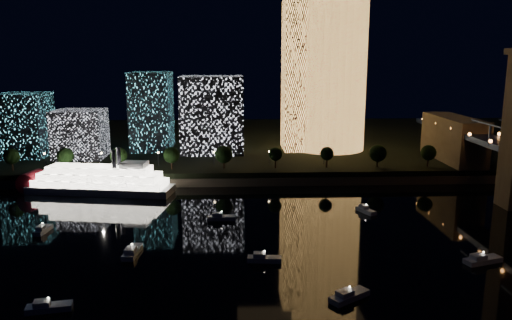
# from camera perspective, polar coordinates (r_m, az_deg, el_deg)

# --- Properties ---
(ground) EXTENTS (520.00, 520.00, 0.00)m
(ground) POSITION_cam_1_polar(r_m,az_deg,el_deg) (113.93, 11.17, -13.13)
(ground) COLOR black
(ground) RESTS_ON ground
(far_bank) EXTENTS (420.00, 160.00, 5.00)m
(far_bank) POSITION_cam_1_polar(r_m,az_deg,el_deg) (265.34, 3.10, 2.01)
(far_bank) COLOR black
(far_bank) RESTS_ON ground
(seawall) EXTENTS (420.00, 6.00, 3.00)m
(seawall) POSITION_cam_1_polar(r_m,az_deg,el_deg) (189.72, 5.40, -2.31)
(seawall) COLOR #6B5E4C
(seawall) RESTS_ON ground
(tower_cylindrical) EXTENTS (34.00, 34.00, 85.19)m
(tower_cylindrical) POSITION_cam_1_polar(r_m,az_deg,el_deg) (232.30, 8.61, 11.71)
(tower_cylindrical) COLOR #FFAE51
(tower_cylindrical) RESTS_ON far_bank
(tower_rectangular) EXTENTS (21.16, 21.16, 67.33)m
(tower_rectangular) POSITION_cam_1_polar(r_m,az_deg,el_deg) (231.50, 5.79, 9.54)
(tower_rectangular) COLOR #FFAE51
(tower_rectangular) RESTS_ON far_bank
(midrise_blocks) EXTENTS (104.08, 39.88, 35.51)m
(midrise_blocks) POSITION_cam_1_polar(r_m,az_deg,el_deg) (228.23, -12.95, 4.70)
(midrise_blocks) COLOR white
(midrise_blocks) RESTS_ON far_bank
(riverboat) EXTENTS (56.07, 20.01, 16.57)m
(riverboat) POSITION_cam_1_polar(r_m,az_deg,el_deg) (185.90, -18.05, -2.27)
(riverboat) COLOR silver
(riverboat) RESTS_ON ground
(motorboats) EXTENTS (119.82, 73.76, 2.78)m
(motorboats) POSITION_cam_1_polar(r_m,az_deg,el_deg) (119.37, 0.99, -11.28)
(motorboats) COLOR silver
(motorboats) RESTS_ON ground
(esplanade_trees) EXTENTS (166.01, 6.81, 8.90)m
(esplanade_trees) POSITION_cam_1_polar(r_m,az_deg,el_deg) (191.88, -4.08, 0.62)
(esplanade_trees) COLOR black
(esplanade_trees) RESTS_ON far_bank
(street_lamps) EXTENTS (132.70, 0.70, 5.65)m
(street_lamps) POSITION_cam_1_polar(r_m,az_deg,el_deg) (198.14, -4.83, 0.54)
(street_lamps) COLOR black
(street_lamps) RESTS_ON far_bank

